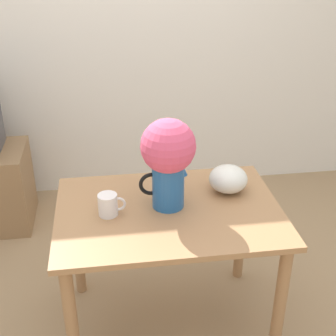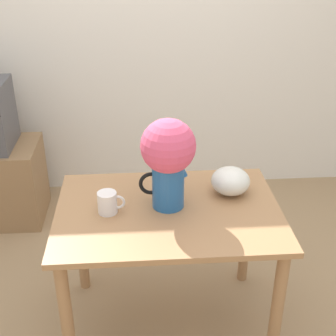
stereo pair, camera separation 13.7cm
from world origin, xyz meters
name	(u,v)px [view 1 (the left image)]	position (x,y,z in m)	size (l,w,h in m)	color
ground_plane	(160,319)	(0.00, 0.00, 0.00)	(12.00, 12.00, 0.00)	#9E7F5B
wall_back	(132,30)	(0.00, 1.60, 1.30)	(8.00, 0.05, 2.60)	silver
table	(169,229)	(0.05, -0.02, 0.63)	(1.11, 0.78, 0.75)	#A3754C
flower_vase	(168,156)	(0.05, 0.01, 1.03)	(0.28, 0.26, 0.46)	#235B9E
coffee_mug	(109,205)	(-0.25, -0.03, 0.81)	(0.13, 0.09, 0.11)	white
white_bowl	(228,179)	(0.38, 0.11, 0.82)	(0.20, 0.20, 0.14)	silver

